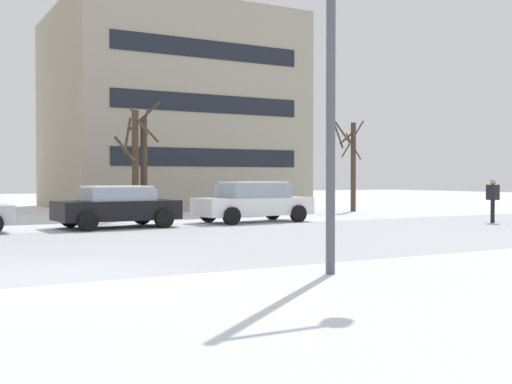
# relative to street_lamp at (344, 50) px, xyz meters

# --- Properties ---
(ground_plane) EXTENTS (120.00, 120.00, 0.00)m
(ground_plane) POSITION_rel_street_lamp_xyz_m (-4.44, 2.20, -3.88)
(ground_plane) COLOR white
(road_surface) EXTENTS (80.00, 9.95, 0.00)m
(road_surface) POSITION_rel_street_lamp_xyz_m (-4.44, 6.18, -3.88)
(road_surface) COLOR #B7BCC4
(road_surface) RESTS_ON ground
(street_lamp) EXTENTS (1.74, 0.36, 6.43)m
(street_lamp) POSITION_rel_street_lamp_xyz_m (0.00, 0.00, 0.00)
(street_lamp) COLOR #4C4F54
(street_lamp) RESTS_ON ground
(parked_car_black) EXTENTS (4.03, 2.30, 1.40)m
(parked_car_black) POSITION_rel_street_lamp_xyz_m (-0.39, 11.90, -3.16)
(parked_car_black) COLOR black
(parked_car_black) RESTS_ON ground
(parked_car_white) EXTENTS (4.52, 2.14, 1.53)m
(parked_car_white) POSITION_rel_street_lamp_xyz_m (4.89, 12.01, -3.11)
(parked_car_white) COLOR white
(parked_car_white) RESTS_ON ground
(pedestrian_crossing) EXTENTS (0.38, 0.41, 1.63)m
(pedestrian_crossing) POSITION_rel_street_lamp_xyz_m (12.49, 7.41, -2.93)
(pedestrian_crossing) COLOR black
(pedestrian_crossing) RESTS_ON ground
(tree_far_left) EXTENTS (1.17, 1.96, 4.50)m
(tree_far_left) POSITION_rel_street_lamp_xyz_m (1.87, 15.93, -1.68)
(tree_far_left) COLOR #423326
(tree_far_left) RESTS_ON ground
(tree_far_mid) EXTENTS (1.83, 1.66, 4.55)m
(tree_far_mid) POSITION_rel_street_lamp_xyz_m (12.95, 16.42, -1.43)
(tree_far_mid) COLOR #423326
(tree_far_mid) RESTS_ON ground
(tree_far_right) EXTENTS (1.44, 1.97, 4.76)m
(tree_far_right) POSITION_rel_street_lamp_xyz_m (1.57, 15.66, -1.52)
(tree_far_right) COLOR #423326
(tree_far_right) RESTS_ON ground
(building_far_right) EXTENTS (12.51, 10.99, 10.80)m
(building_far_right) POSITION_rel_street_lamp_xyz_m (6.77, 25.40, 1.52)
(building_far_right) COLOR #9E937F
(building_far_right) RESTS_ON ground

